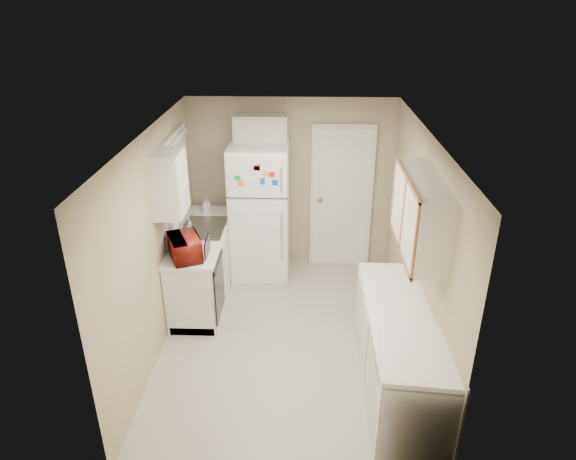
{
  "coord_description": "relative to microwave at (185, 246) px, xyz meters",
  "views": [
    {
      "loc": [
        0.18,
        -4.84,
        3.66
      ],
      "look_at": [
        0.0,
        0.5,
        1.15
      ],
      "focal_mm": 32.0,
      "sensor_mm": 36.0,
      "label": 1
    }
  ],
  "objects": [
    {
      "name": "microwave",
      "position": [
        0.0,
        0.0,
        0.0
      ],
      "size": [
        0.54,
        0.43,
        0.31
      ],
      "primitive_type": "imported",
      "rotation": [
        0.0,
        0.0,
        2.0
      ],
      "color": "maroon",
      "rests_on": "left_counter"
    },
    {
      "name": "interior_door",
      "position": [
        1.85,
        1.61,
        -0.03
      ],
      "size": [
        0.86,
        0.06,
        2.08
      ],
      "primitive_type": "cube",
      "color": "white",
      "rests_on": "floor"
    },
    {
      "name": "dishwasher",
      "position": [
        0.34,
        0.05,
        -0.56
      ],
      "size": [
        0.03,
        0.58,
        0.72
      ],
      "primitive_type": "cube",
      "color": "black",
      "rests_on": "floor"
    },
    {
      "name": "wall_back",
      "position": [
        1.15,
        1.65,
        0.15
      ],
      "size": [
        2.8,
        2.8,
        0.0
      ],
      "primitive_type": "plane",
      "color": "tan",
      "rests_on": "floor"
    },
    {
      "name": "upper_cabinet_right",
      "position": [
        2.4,
        -0.75,
        0.75
      ],
      "size": [
        0.3,
        1.2,
        0.7
      ],
      "primitive_type": "cube",
      "color": "silver",
      "rests_on": "wall_right"
    },
    {
      "name": "floor",
      "position": [
        1.15,
        -0.25,
        -1.05
      ],
      "size": [
        3.8,
        3.8,
        0.0
      ],
      "primitive_type": "plane",
      "color": "beige",
      "rests_on": "ground"
    },
    {
      "name": "right_counter",
      "position": [
        2.25,
        -1.05,
        -0.6
      ],
      "size": [
        0.6,
        2.0,
        0.9
      ],
      "primitive_type": "cube",
      "color": "silver",
      "rests_on": "floor"
    },
    {
      "name": "soap_bottle",
      "position": [
        0.0,
        1.33,
        -0.05
      ],
      "size": [
        0.12,
        0.12,
        0.21
      ],
      "primitive_type": "imported",
      "rotation": [
        0.0,
        0.0,
        0.23
      ],
      "color": "white",
      "rests_on": "left_counter"
    },
    {
      "name": "wall_left",
      "position": [
        -0.25,
        -0.25,
        0.15
      ],
      "size": [
        3.8,
        3.8,
        0.0
      ],
      "primitive_type": "plane",
      "color": "tan",
      "rests_on": "floor"
    },
    {
      "name": "window_blinds",
      "position": [
        -0.21,
        0.8,
        0.55
      ],
      "size": [
        0.1,
        0.98,
        1.08
      ],
      "primitive_type": "cube",
      "color": "silver",
      "rests_on": "wall_left"
    },
    {
      "name": "wall_right",
      "position": [
        2.55,
        -0.25,
        0.15
      ],
      "size": [
        3.8,
        3.8,
        0.0
      ],
      "primitive_type": "plane",
      "color": "tan",
      "rests_on": "floor"
    },
    {
      "name": "sink",
      "position": [
        0.05,
        0.8,
        -0.19
      ],
      "size": [
        0.54,
        0.74,
        0.16
      ],
      "primitive_type": "cube",
      "color": "gray",
      "rests_on": "left_counter"
    },
    {
      "name": "ceiling",
      "position": [
        1.15,
        -0.25,
        1.35
      ],
      "size": [
        3.8,
        3.8,
        0.0
      ],
      "primitive_type": "plane",
      "color": "white",
      "rests_on": "floor"
    },
    {
      "name": "wall_front",
      "position": [
        1.15,
        -2.15,
        0.15
      ],
      "size": [
        2.8,
        2.8,
        0.0
      ],
      "primitive_type": "plane",
      "color": "tan",
      "rests_on": "floor"
    },
    {
      "name": "upper_cabinet_left",
      "position": [
        -0.1,
        -0.03,
        0.75
      ],
      "size": [
        0.3,
        0.45,
        0.7
      ],
      "primitive_type": "cube",
      "color": "silver",
      "rests_on": "wall_left"
    },
    {
      "name": "refrigerator",
      "position": [
        0.74,
        1.26,
        -0.11
      ],
      "size": [
        0.78,
        0.76,
        1.87
      ],
      "primitive_type": "cube",
      "rotation": [
        0.0,
        0.0,
        -0.01
      ],
      "color": "white",
      "rests_on": "floor"
    },
    {
      "name": "left_counter",
      "position": [
        0.05,
        0.65,
        -0.6
      ],
      "size": [
        0.6,
        1.8,
        0.9
      ],
      "primitive_type": "cube",
      "color": "silver",
      "rests_on": "floor"
    },
    {
      "name": "cabinet_over_fridge",
      "position": [
        0.75,
        1.5,
        0.95
      ],
      "size": [
        0.7,
        0.3,
        0.4
      ],
      "primitive_type": "cube",
      "color": "silver",
      "rests_on": "wall_back"
    },
    {
      "name": "stove",
      "position": [
        2.3,
        -1.68,
        -0.56
      ],
      "size": [
        0.72,
        0.85,
        0.97
      ],
      "primitive_type": "cube",
      "rotation": [
        0.0,
        0.0,
        -0.09
      ],
      "color": "white",
      "rests_on": "floor"
    }
  ]
}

